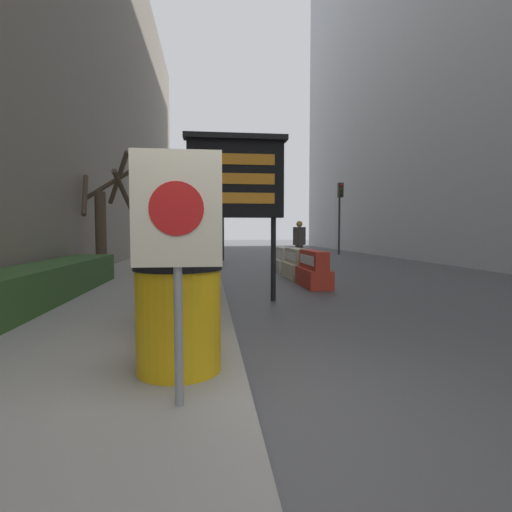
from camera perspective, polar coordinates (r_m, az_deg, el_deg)
name	(u,v)px	position (r m, az deg, el deg)	size (l,w,h in m)	color
ground_plane	(254,426)	(3.07, -0.29, -23.10)	(120.00, 120.00, 0.00)	#474749
building_left_facade	(80,14)	(14.50, -23.81, 29.12)	(0.40, 50.40, 15.40)	gray
hedge_strip	(27,288)	(7.28, -29.92, -4.01)	(0.90, 7.78, 0.62)	#335628
bare_tree	(104,217)	(11.71, -20.90, 5.27)	(1.71, 1.76, 3.41)	#4C3D2D
barrel_drum_foreground	(179,317)	(3.55, -10.99, -8.51)	(0.75, 0.75, 0.94)	yellow
barrel_drum_middle	(182,297)	(4.58, -10.50, -5.77)	(0.75, 0.75, 0.94)	yellow
barrel_drum_back	(178,285)	(5.62, -11.13, -4.05)	(0.75, 0.75, 0.94)	yellow
warning_sign	(177,229)	(2.75, -11.22, 3.84)	(0.61, 0.08, 1.75)	gray
message_board	(236,179)	(7.81, -2.92, 10.89)	(1.97, 0.36, 3.20)	black
jersey_barrier_red_striped	(314,271)	(10.01, 8.22, -2.10)	(0.56, 1.62, 0.90)	red
jersey_barrier_cream	(297,265)	(11.87, 5.82, -1.27)	(0.62, 1.68, 0.87)	beige
jersey_barrier_white	(284,260)	(13.89, 3.96, -0.64)	(0.63, 1.65, 0.82)	silver
traffic_cone_near	(285,258)	(14.97, 4.10, -0.28)	(0.43, 0.43, 0.77)	black
traffic_light_near_curb	(223,197)	(18.83, -4.78, 8.37)	(0.28, 0.44, 4.09)	#2D2D30
traffic_light_far_side	(340,203)	(23.98, 11.91, 7.42)	(0.28, 0.45, 4.18)	#2D2D30
pedestrian_worker	(299,240)	(15.27, 6.21, 2.29)	(0.53, 0.52, 1.77)	#514C42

